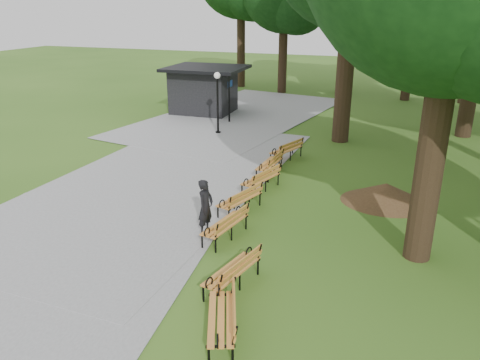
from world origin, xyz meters
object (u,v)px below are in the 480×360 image
(bench_0, at_px, (221,318))
(bench_4, at_px, (261,179))
(dirt_mound, at_px, (386,193))
(bench_5, at_px, (269,164))
(kiosk, at_px, (203,90))
(lamp_post, at_px, (217,90))
(bench_2, at_px, (225,225))
(person, at_px, (206,207))
(bench_1, at_px, (232,271))
(bench_3, at_px, (240,199))
(bench_6, at_px, (286,150))

(bench_0, xyz_separation_m, bench_4, (-1.65, 7.86, 0.00))
(dirt_mound, bearing_deg, bench_5, 163.25)
(kiosk, relative_size, lamp_post, 1.43)
(lamp_post, height_order, bench_2, lamp_post)
(person, bearing_deg, bench_1, -138.48)
(dirt_mound, relative_size, bench_4, 1.31)
(bench_4, bearing_deg, bench_0, 29.05)
(kiosk, distance_m, bench_0, 20.91)
(lamp_post, distance_m, bench_2, 11.77)
(bench_5, bearing_deg, bench_2, 7.07)
(person, distance_m, kiosk, 16.29)
(lamp_post, height_order, bench_4, lamp_post)
(bench_3, bearing_deg, bench_0, 34.17)
(bench_3, distance_m, bench_4, 2.01)
(person, bearing_deg, bench_0, -146.74)
(bench_0, height_order, bench_2, same)
(kiosk, bearing_deg, bench_6, -47.52)
(bench_0, height_order, bench_4, same)
(bench_0, distance_m, bench_2, 4.24)
(kiosk, height_order, bench_3, kiosk)
(kiosk, height_order, bench_0, kiosk)
(dirt_mound, bearing_deg, bench_6, 141.97)
(lamp_post, distance_m, bench_6, 5.64)
(bench_2, xyz_separation_m, bench_3, (-0.24, 1.88, 0.00))
(bench_1, relative_size, bench_3, 1.00)
(bench_1, height_order, bench_3, same)
(person, bearing_deg, lamp_post, 26.42)
(bench_0, xyz_separation_m, bench_2, (-1.49, 3.97, 0.00))
(bench_2, bearing_deg, kiosk, -143.23)
(bench_1, distance_m, bench_2, 2.49)
(dirt_mound, height_order, bench_1, bench_1)
(dirt_mound, distance_m, bench_3, 4.98)
(kiosk, height_order, bench_6, kiosk)
(bench_6, bearing_deg, kiosk, -115.95)
(bench_1, xyz_separation_m, bench_3, (-1.30, 4.13, 0.00))
(kiosk, distance_m, dirt_mound, 15.70)
(bench_0, relative_size, bench_2, 1.00)
(person, xyz_separation_m, bench_0, (2.12, -4.09, -0.39))
(dirt_mound, height_order, bench_4, bench_4)
(person, relative_size, dirt_mound, 0.67)
(bench_3, bearing_deg, bench_2, 24.93)
(bench_3, bearing_deg, lamp_post, -135.85)
(bench_5, distance_m, bench_6, 2.04)
(kiosk, height_order, bench_1, kiosk)
(kiosk, relative_size, dirt_mound, 1.80)
(person, bearing_deg, bench_2, -94.95)
(bench_2, relative_size, bench_4, 1.00)
(kiosk, bearing_deg, lamp_post, -59.49)
(lamp_post, xyz_separation_m, bench_5, (4.25, -5.07, -1.81))
(bench_0, height_order, bench_3, same)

